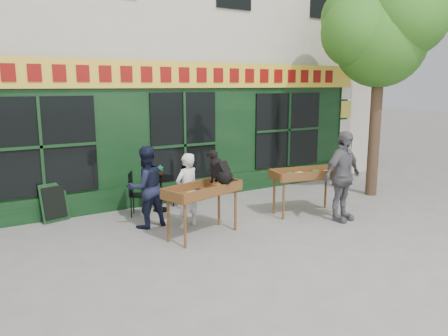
{
  "coord_description": "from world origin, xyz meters",
  "views": [
    {
      "loc": [
        -4.61,
        -7.0,
        2.77
      ],
      "look_at": [
        -0.0,
        0.5,
        1.09
      ],
      "focal_mm": 35.0,
      "sensor_mm": 36.0,
      "label": 1
    }
  ],
  "objects_px": {
    "book_cart_center": "(203,193)",
    "bistro_table": "(161,187)",
    "man_left": "(146,187)",
    "book_cart_right": "(306,177)",
    "woman": "(187,190)",
    "dog": "(221,167)",
    "man_right": "(342,176)"
  },
  "relations": [
    {
      "from": "man_right",
      "to": "bistro_table",
      "type": "distance_m",
      "value": 3.91
    },
    {
      "from": "dog",
      "to": "woman",
      "type": "relative_size",
      "value": 0.41
    },
    {
      "from": "book_cart_center",
      "to": "book_cart_right",
      "type": "relative_size",
      "value": 1.01
    },
    {
      "from": "book_cart_center",
      "to": "man_left",
      "type": "height_order",
      "value": "man_left"
    },
    {
      "from": "woman",
      "to": "bistro_table",
      "type": "height_order",
      "value": "woman"
    },
    {
      "from": "dog",
      "to": "man_right",
      "type": "height_order",
      "value": "man_right"
    },
    {
      "from": "man_left",
      "to": "woman",
      "type": "bearing_deg",
      "value": 144.06
    },
    {
      "from": "dog",
      "to": "book_cart_right",
      "type": "bearing_deg",
      "value": -11.53
    },
    {
      "from": "book_cart_center",
      "to": "dog",
      "type": "xyz_separation_m",
      "value": [
        0.35,
        -0.05,
        0.47
      ]
    },
    {
      "from": "dog",
      "to": "book_cart_right",
      "type": "distance_m",
      "value": 2.3
    },
    {
      "from": "book_cart_center",
      "to": "man_left",
      "type": "distance_m",
      "value": 1.26
    },
    {
      "from": "woman",
      "to": "book_cart_right",
      "type": "bearing_deg",
      "value": 152.68
    },
    {
      "from": "book_cart_right",
      "to": "man_right",
      "type": "bearing_deg",
      "value": -56.64
    },
    {
      "from": "book_cart_center",
      "to": "book_cart_right",
      "type": "height_order",
      "value": "same"
    },
    {
      "from": "book_cart_right",
      "to": "man_left",
      "type": "xyz_separation_m",
      "value": [
        -3.29,
        0.95,
        -0.02
      ]
    },
    {
      "from": "man_right",
      "to": "bistro_table",
      "type": "bearing_deg",
      "value": 129.53
    },
    {
      "from": "book_cart_center",
      "to": "dog",
      "type": "height_order",
      "value": "dog"
    },
    {
      "from": "book_cart_center",
      "to": "dog",
      "type": "relative_size",
      "value": 2.68
    },
    {
      "from": "book_cart_right",
      "to": "book_cart_center",
      "type": "bearing_deg",
      "value": -166.25
    },
    {
      "from": "book_cart_center",
      "to": "bistro_table",
      "type": "xyz_separation_m",
      "value": [
        0.0,
        1.95,
        -0.28
      ]
    },
    {
      "from": "woman",
      "to": "book_cart_right",
      "type": "xyz_separation_m",
      "value": [
        2.59,
        -0.55,
        0.09
      ]
    },
    {
      "from": "dog",
      "to": "man_left",
      "type": "bearing_deg",
      "value": 118.11
    },
    {
      "from": "man_right",
      "to": "bistro_table",
      "type": "xyz_separation_m",
      "value": [
        -2.89,
        2.6,
        -0.39
      ]
    },
    {
      "from": "book_cart_center",
      "to": "bistro_table",
      "type": "relative_size",
      "value": 2.12
    },
    {
      "from": "woman",
      "to": "man_left",
      "type": "xyz_separation_m",
      "value": [
        -0.7,
        0.4,
        0.07
      ]
    },
    {
      "from": "bistro_table",
      "to": "book_cart_right",
      "type": "bearing_deg",
      "value": -35.6
    },
    {
      "from": "woman",
      "to": "man_left",
      "type": "bearing_deg",
      "value": -45.46
    },
    {
      "from": "book_cart_center",
      "to": "man_right",
      "type": "relative_size",
      "value": 0.86
    },
    {
      "from": "woman",
      "to": "bistro_table",
      "type": "relative_size",
      "value": 1.94
    },
    {
      "from": "man_right",
      "to": "man_left",
      "type": "bearing_deg",
      "value": 146.16
    },
    {
      "from": "woman",
      "to": "book_cart_right",
      "type": "height_order",
      "value": "woman"
    },
    {
      "from": "book_cart_center",
      "to": "woman",
      "type": "bearing_deg",
      "value": 74.66
    }
  ]
}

